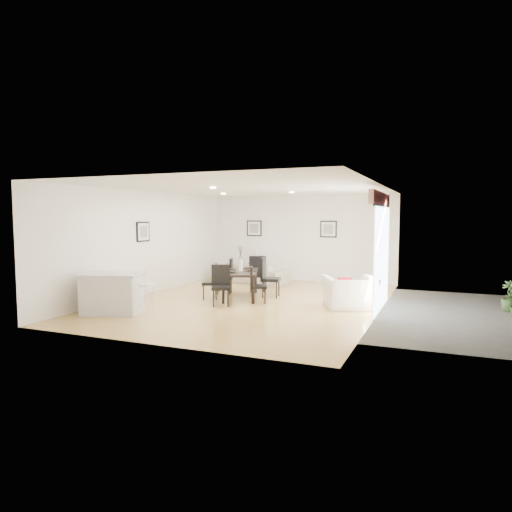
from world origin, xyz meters
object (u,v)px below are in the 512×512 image
at_px(sofa, 255,273).
at_px(armchair, 350,293).
at_px(dining_chair_wfar, 227,274).
at_px(dining_table, 241,274).
at_px(dining_chair_wnear, 213,279).
at_px(side_table, 257,271).
at_px(dining_chair_enear, 255,283).
at_px(dining_chair_efar, 267,275).
at_px(coffee_table, 235,273).
at_px(bar_stool, 146,288).
at_px(dining_chair_foot, 257,272).
at_px(dining_chair_head, 221,283).
at_px(kitchen_island, 113,293).

height_order(sofa, armchair, armchair).
bearing_deg(dining_chair_wfar, dining_table, 33.33).
bearing_deg(sofa, armchair, 156.17).
bearing_deg(dining_chair_wnear, side_table, 155.34).
xyz_separation_m(armchair, dining_chair_enear, (-2.20, -0.17, 0.13)).
bearing_deg(dining_chair_efar, dining_chair_enear, 171.28).
bearing_deg(dining_chair_wfar, dining_chair_wnear, -20.39).
relative_size(coffee_table, bar_stool, 1.41).
bearing_deg(dining_chair_foot, dining_chair_head, 63.67).
distance_m(dining_chair_efar, dining_chair_head, 1.54).
bearing_deg(dining_chair_foot, dining_chair_enear, 86.48).
height_order(sofa, side_table, sofa).
xyz_separation_m(sofa, dining_chair_enear, (1.24, -2.93, 0.17)).
height_order(sofa, dining_chair_head, dining_chair_head).
bearing_deg(coffee_table, dining_chair_enear, -72.13).
xyz_separation_m(sofa, bar_stool, (-0.28, -5.14, 0.27)).
height_order(coffee_table, side_table, side_table).
bearing_deg(dining_chair_wfar, dining_chair_foot, 113.60).
height_order(dining_table, dining_chair_efar, dining_chair_efar).
distance_m(dining_chair_foot, bar_stool, 3.78).
relative_size(dining_chair_efar, dining_chair_head, 1.08).
relative_size(dining_table, bar_stool, 2.72).
distance_m(dining_chair_head, bar_stool, 1.85).
relative_size(armchair, dining_chair_wnear, 1.24).
bearing_deg(dining_table, coffee_table, 97.29).
bearing_deg(kitchen_island, armchair, 8.92).
bearing_deg(kitchen_island, dining_table, 37.56).
relative_size(dining_table, dining_chair_enear, 2.11).
xyz_separation_m(dining_chair_wnear, dining_chair_efar, (1.16, 0.77, 0.07)).
xyz_separation_m(dining_chair_wnear, bar_stool, (-0.34, -2.27, 0.09)).
bearing_deg(dining_chair_head, kitchen_island, -164.31).
bearing_deg(side_table, dining_chair_wfar, -83.24).
height_order(dining_chair_wnear, dining_chair_wfar, dining_chair_wfar).
relative_size(dining_chair_wfar, dining_chair_foot, 0.95).
distance_m(dining_chair_wnear, coffee_table, 3.62).
bearing_deg(coffee_table, dining_chair_wnear, -87.61).
relative_size(sofa, dining_chair_enear, 2.46).
relative_size(sofa, bar_stool, 3.16).
distance_m(armchair, dining_chair_wnear, 3.39).
distance_m(dining_chair_efar, side_table, 3.33).
relative_size(dining_chair_wnear, side_table, 1.61).
bearing_deg(dining_chair_efar, bar_stool, 143.81).
height_order(dining_chair_head, side_table, dining_chair_head).
bearing_deg(coffee_table, kitchen_island, -105.79).
bearing_deg(sofa, dining_table, 119.66).
bearing_deg(kitchen_island, bar_stool, -18.46).
distance_m(armchair, dining_chair_efar, 2.33).
bearing_deg(dining_chair_enear, sofa, 0.71).
bearing_deg(dining_chair_head, sofa, 72.79).
height_order(dining_chair_foot, bar_stool, dining_chair_foot).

